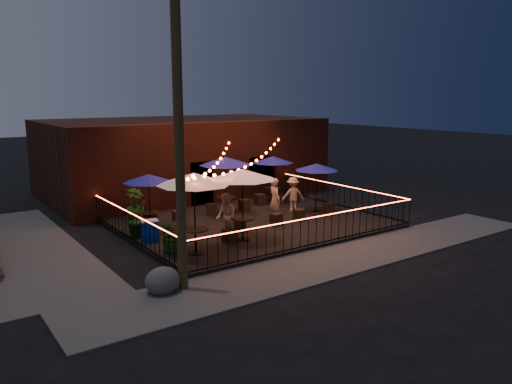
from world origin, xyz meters
TOP-DOWN VIEW (x-y plane):
  - ground at (0.00, 0.00)m, footprint 110.00×110.00m
  - patio at (0.00, 2.00)m, footprint 10.00×8.00m
  - sidewalk at (0.00, -3.25)m, footprint 18.00×2.50m
  - brick_building at (1.00, 9.99)m, footprint 14.00×8.00m
  - utility_pole at (-5.40, -2.60)m, footprint 0.26×0.26m
  - fence_front at (0.00, -2.00)m, footprint 10.00×0.04m
  - fence_left at (-5.00, 2.00)m, footprint 0.04×8.00m
  - fence_right at (5.00, 2.00)m, footprint 0.04×8.00m
  - festoon_lights at (-1.01, 1.70)m, footprint 10.02×8.72m
  - cafe_table_0 at (-3.80, -0.35)m, footprint 3.21×3.21m
  - cafe_table_1 at (-3.80, 3.30)m, footprint 2.48×2.48m
  - cafe_table_2 at (-1.67, 0.05)m, footprint 2.79×2.79m
  - cafe_table_3 at (-0.09, 3.75)m, footprint 2.90×2.90m
  - cafe_table_4 at (3.49, 1.92)m, footprint 2.27×2.27m
  - cafe_table_5 at (3.21, 4.73)m, footprint 2.19×2.19m
  - bistro_chair_0 at (-4.03, 0.53)m, footprint 0.47×0.47m
  - bistro_chair_1 at (-2.21, 0.11)m, footprint 0.46×0.46m
  - bistro_chair_2 at (-3.70, 3.53)m, footprint 0.51×0.51m
  - bistro_chair_3 at (-2.33, 3.98)m, footprint 0.40×0.40m
  - bistro_chair_4 at (-1.03, 1.19)m, footprint 0.47×0.47m
  - bistro_chair_5 at (0.58, 1.02)m, footprint 0.44×0.44m
  - bistro_chair_6 at (-0.61, 4.09)m, footprint 0.52×0.52m
  - bistro_chair_7 at (0.94, 3.84)m, footprint 0.53×0.53m
  - bistro_chair_8 at (1.82, 1.08)m, footprint 0.51×0.51m
  - bistro_chair_9 at (3.75, 1.33)m, footprint 0.43×0.43m
  - bistro_chair_10 at (2.25, 4.48)m, footprint 0.47×0.47m
  - bistro_chair_11 at (3.97, 4.02)m, footprint 0.51×0.51m
  - patron_a at (0.82, 1.42)m, footprint 0.56×0.74m
  - patron_b at (-2.13, 0.44)m, footprint 0.74×0.90m
  - patron_c at (2.56, 2.39)m, footprint 1.16×0.93m
  - potted_shrub_a at (-4.29, 0.28)m, footprint 1.28×1.17m
  - potted_shrub_b at (-4.60, 2.56)m, footprint 0.93×0.85m
  - potted_shrub_c at (-3.72, 5.02)m, footprint 0.90×0.90m
  - cooler at (-4.50, 1.74)m, footprint 0.69×0.56m
  - boulder at (-5.97, -2.52)m, footprint 1.09×0.98m

SIDE VIEW (x-z plane):
  - ground at x=0.00m, z-range 0.00..0.00m
  - sidewalk at x=0.00m, z-range 0.00..0.05m
  - patio at x=0.00m, z-range 0.00..0.15m
  - bistro_chair_3 at x=-2.33m, z-range 0.15..0.56m
  - bistro_chair_4 at x=-1.03m, z-range 0.15..0.57m
  - boulder at x=-5.97m, z-range 0.00..0.73m
  - bistro_chair_9 at x=3.75m, z-range 0.15..0.59m
  - bistro_chair_1 at x=-2.21m, z-range 0.15..0.62m
  - bistro_chair_5 at x=0.58m, z-range 0.15..0.62m
  - bistro_chair_6 at x=-0.61m, z-range 0.15..0.62m
  - bistro_chair_8 at x=1.82m, z-range 0.15..0.62m
  - bistro_chair_0 at x=-4.03m, z-range 0.15..0.63m
  - bistro_chair_11 at x=3.97m, z-range 0.15..0.65m
  - bistro_chair_10 at x=2.25m, z-range 0.15..0.65m
  - bistro_chair_2 at x=-3.70m, z-range 0.15..0.66m
  - bistro_chair_7 at x=0.94m, z-range 0.15..0.67m
  - cooler at x=-4.50m, z-range 0.16..0.95m
  - fence_front at x=0.00m, z-range 0.14..1.18m
  - fence_left at x=-5.00m, z-range 0.14..1.18m
  - fence_right at x=5.00m, z-range 0.14..1.18m
  - potted_shrub_a at x=-4.29m, z-range 0.15..1.37m
  - potted_shrub_c at x=-3.72m, z-range 0.15..1.48m
  - potted_shrub_b at x=-4.60m, z-range 0.15..1.55m
  - patron_c at x=2.56m, z-range 0.15..1.71m
  - patron_b at x=-2.13m, z-range 0.15..1.84m
  - patron_a at x=0.82m, z-range 0.15..1.98m
  - brick_building at x=1.00m, z-range 0.00..4.00m
  - cafe_table_4 at x=3.49m, z-range 1.04..3.19m
  - cafe_table_1 at x=-3.80m, z-range 1.04..3.21m
  - cafe_table_5 at x=3.21m, z-range 1.07..3.28m
  - cafe_table_3 at x=-0.09m, z-range 1.19..3.72m
  - cafe_table_2 at x=-1.67m, z-range 1.21..3.78m
  - festoon_lights at x=-1.01m, z-range 1.86..3.18m
  - cafe_table_0 at x=-3.80m, z-range 1.26..3.94m
  - utility_pole at x=-5.40m, z-range 0.00..8.00m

